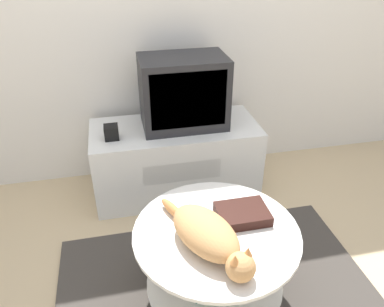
# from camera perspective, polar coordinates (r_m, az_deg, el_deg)

# --- Properties ---
(ground_plane) EXTENTS (12.00, 12.00, 0.00)m
(ground_plane) POSITION_cam_1_polar(r_m,az_deg,el_deg) (2.03, 3.91, -20.70)
(ground_plane) COLOR tan
(rug) EXTENTS (1.58, 1.07, 0.02)m
(rug) POSITION_cam_1_polar(r_m,az_deg,el_deg) (2.02, 3.92, -20.52)
(rug) COLOR #3D3833
(rug) RESTS_ON ground_plane
(tv_stand) EXTENTS (1.09, 0.49, 0.49)m
(tv_stand) POSITION_cam_1_polar(r_m,az_deg,el_deg) (2.55, -2.49, -0.81)
(tv_stand) COLOR silver
(tv_stand) RESTS_ON ground_plane
(tv) EXTENTS (0.53, 0.34, 0.45)m
(tv) POSITION_cam_1_polar(r_m,az_deg,el_deg) (2.37, -1.31, 9.32)
(tv) COLOR #232326
(tv) RESTS_ON tv_stand
(speaker) EXTENTS (0.09, 0.09, 0.09)m
(speaker) POSITION_cam_1_polar(r_m,az_deg,el_deg) (2.32, -12.19, 3.19)
(speaker) COLOR black
(speaker) RESTS_ON tv_stand
(coffee_table) EXTENTS (0.74, 0.74, 0.43)m
(coffee_table) POSITION_cam_1_polar(r_m,az_deg,el_deg) (1.79, 3.57, -15.45)
(coffee_table) COLOR #B2B2B7
(coffee_table) RESTS_ON rug
(dvd_box) EXTENTS (0.23, 0.17, 0.05)m
(dvd_box) POSITION_cam_1_polar(r_m,az_deg,el_deg) (1.74, 7.69, -9.11)
(dvd_box) COLOR black
(dvd_box) RESTS_ON coffee_table
(cat) EXTENTS (0.33, 0.56, 0.15)m
(cat) POSITION_cam_1_polar(r_m,az_deg,el_deg) (1.56, 2.52, -12.38)
(cat) COLOR tan
(cat) RESTS_ON coffee_table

